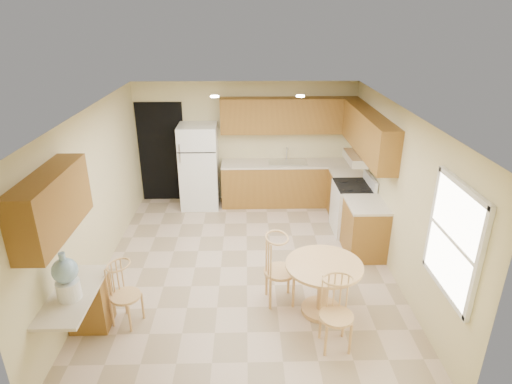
{
  "coord_description": "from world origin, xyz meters",
  "views": [
    {
      "loc": [
        0.01,
        -5.82,
        3.76
      ],
      "look_at": [
        0.15,
        0.3,
        1.17
      ],
      "focal_mm": 30.0,
      "sensor_mm": 36.0,
      "label": 1
    }
  ],
  "objects_px": {
    "dining_table": "(323,281)",
    "chair_table_b": "(339,313)",
    "chair_desk": "(123,292)",
    "water_crock": "(66,278)",
    "refrigerator": "(199,166)",
    "chair_table_a": "(281,267)",
    "stove": "(352,208)"
  },
  "relations": [
    {
      "from": "dining_table",
      "to": "chair_table_b",
      "type": "xyz_separation_m",
      "value": [
        0.05,
        -0.74,
        0.08
      ]
    },
    {
      "from": "chair_table_b",
      "to": "chair_desk",
      "type": "height_order",
      "value": "chair_table_b"
    },
    {
      "from": "dining_table",
      "to": "water_crock",
      "type": "bearing_deg",
      "value": -167.55
    },
    {
      "from": "dining_table",
      "to": "refrigerator",
      "type": "bearing_deg",
      "value": 119.04
    },
    {
      "from": "refrigerator",
      "to": "dining_table",
      "type": "xyz_separation_m",
      "value": [
        1.95,
        -3.52,
        -0.37
      ]
    },
    {
      "from": "refrigerator",
      "to": "chair_table_b",
      "type": "relative_size",
      "value": 1.85
    },
    {
      "from": "chair_desk",
      "to": "water_crock",
      "type": "bearing_deg",
      "value": -23.78
    },
    {
      "from": "chair_table_a",
      "to": "chair_desk",
      "type": "distance_m",
      "value": 2.04
    },
    {
      "from": "chair_table_a",
      "to": "refrigerator",
      "type": "bearing_deg",
      "value": -163.95
    },
    {
      "from": "chair_desk",
      "to": "dining_table",
      "type": "bearing_deg",
      "value": 118.36
    },
    {
      "from": "chair_desk",
      "to": "chair_table_b",
      "type": "bearing_deg",
      "value": 102.15
    },
    {
      "from": "stove",
      "to": "dining_table",
      "type": "relative_size",
      "value": 1.08
    },
    {
      "from": "chair_table_a",
      "to": "chair_desk",
      "type": "xyz_separation_m",
      "value": [
        -2.0,
        -0.39,
        -0.09
      ]
    },
    {
      "from": "refrigerator",
      "to": "stove",
      "type": "distance_m",
      "value": 3.15
    },
    {
      "from": "stove",
      "to": "chair_table_a",
      "type": "height_order",
      "value": "stove"
    },
    {
      "from": "dining_table",
      "to": "chair_table_b",
      "type": "distance_m",
      "value": 0.74
    },
    {
      "from": "refrigerator",
      "to": "stove",
      "type": "xyz_separation_m",
      "value": [
        2.88,
        -1.22,
        -0.39
      ]
    },
    {
      "from": "chair_table_b",
      "to": "chair_desk",
      "type": "distance_m",
      "value": 2.65
    },
    {
      "from": "stove",
      "to": "chair_table_a",
      "type": "relative_size",
      "value": 1.08
    },
    {
      "from": "dining_table",
      "to": "water_crock",
      "type": "distance_m",
      "value": 3.12
    },
    {
      "from": "dining_table",
      "to": "chair_table_a",
      "type": "xyz_separation_m",
      "value": [
        -0.55,
        0.15,
        0.13
      ]
    },
    {
      "from": "stove",
      "to": "dining_table",
      "type": "height_order",
      "value": "stove"
    },
    {
      "from": "stove",
      "to": "chair_desk",
      "type": "height_order",
      "value": "stove"
    },
    {
      "from": "chair_table_b",
      "to": "water_crock",
      "type": "distance_m",
      "value": 3.09
    },
    {
      "from": "stove",
      "to": "chair_table_b",
      "type": "height_order",
      "value": "stove"
    },
    {
      "from": "water_crock",
      "to": "chair_desk",
      "type": "bearing_deg",
      "value": 43.23
    },
    {
      "from": "stove",
      "to": "chair_desk",
      "type": "distance_m",
      "value": 4.3
    },
    {
      "from": "chair_table_a",
      "to": "chair_table_b",
      "type": "bearing_deg",
      "value": 27.35
    },
    {
      "from": "stove",
      "to": "water_crock",
      "type": "distance_m",
      "value": 4.95
    },
    {
      "from": "dining_table",
      "to": "stove",
      "type": "bearing_deg",
      "value": 68.17
    },
    {
      "from": "water_crock",
      "to": "stove",
      "type": "bearing_deg",
      "value": 37.05
    },
    {
      "from": "stove",
      "to": "dining_table",
      "type": "xyz_separation_m",
      "value": [
        -0.92,
        -2.3,
        0.02
      ]
    }
  ]
}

